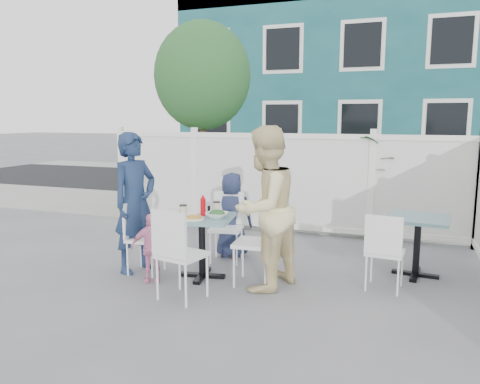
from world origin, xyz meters
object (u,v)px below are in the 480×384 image
(chair_near, at_px, (177,248))
(boy, at_px, (232,215))
(chair_back, at_px, (227,221))
(woman, at_px, (264,209))
(main_table, at_px, (202,230))
(chair_left, at_px, (140,232))
(man, at_px, (135,203))
(toddler, at_px, (151,248))
(utility_cabinet, at_px, (173,172))
(chair_right, at_px, (261,236))
(spare_table, at_px, (418,230))

(chair_near, relative_size, boy, 0.84)
(chair_back, xyz_separation_m, chair_near, (0.03, -1.48, 0.04))
(chair_back, bearing_deg, boy, -100.09)
(woman, bearing_deg, main_table, -77.06)
(main_table, relative_size, chair_left, 0.91)
(main_table, height_order, boy, boy)
(woman, xyz_separation_m, boy, (-0.74, 0.98, -0.32))
(man, bearing_deg, chair_left, -99.52)
(main_table, xyz_separation_m, woman, (0.77, -0.08, 0.32))
(toddler, bearing_deg, boy, 45.37)
(main_table, height_order, woman, woman)
(utility_cabinet, bearing_deg, chair_right, -58.66)
(spare_table, relative_size, boy, 0.65)
(chair_right, relative_size, man, 0.57)
(chair_left, xyz_separation_m, man, (-0.08, 0.04, 0.34))
(chair_left, xyz_separation_m, woman, (1.55, 0.01, 0.38))
(utility_cabinet, height_order, main_table, utility_cabinet)
(chair_left, relative_size, boy, 0.76)
(chair_back, bearing_deg, toddler, 54.87)
(chair_near, height_order, man, man)
(main_table, distance_m, chair_near, 0.74)
(main_table, bearing_deg, boy, 88.12)
(utility_cabinet, distance_m, spare_table, 5.73)
(toddler, bearing_deg, main_table, 11.20)
(utility_cabinet, xyz_separation_m, chair_near, (2.53, -4.71, -0.14))
(main_table, xyz_separation_m, chair_left, (-0.77, -0.08, -0.06))
(man, distance_m, toddler, 0.64)
(utility_cabinet, xyz_separation_m, chair_left, (1.70, -4.06, -0.20))
(chair_back, height_order, woman, woman)
(main_table, distance_m, spare_table, 2.51)
(chair_back, bearing_deg, main_table, 78.93)
(main_table, xyz_separation_m, spare_table, (2.35, 0.89, -0.01))
(toddler, bearing_deg, chair_near, -59.31)
(chair_right, height_order, woman, woman)
(boy, bearing_deg, toddler, 42.36)
(man, xyz_separation_m, toddler, (0.36, -0.27, -0.45))
(main_table, height_order, spare_table, main_table)
(chair_near, height_order, toddler, chair_near)
(utility_cabinet, xyz_separation_m, main_table, (2.48, -3.97, -0.14))
(chair_near, distance_m, man, 1.18)
(chair_left, bearing_deg, man, -121.27)
(chair_left, distance_m, chair_near, 1.06)
(toddler, bearing_deg, spare_table, 1.45)
(chair_left, bearing_deg, chair_right, 89.76)
(utility_cabinet, distance_m, chair_back, 4.09)
(spare_table, height_order, man, man)
(utility_cabinet, bearing_deg, chair_near, -69.22)
(chair_near, height_order, woman, woman)
(chair_near, bearing_deg, chair_right, 61.87)
(utility_cabinet, bearing_deg, spare_table, -40.04)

